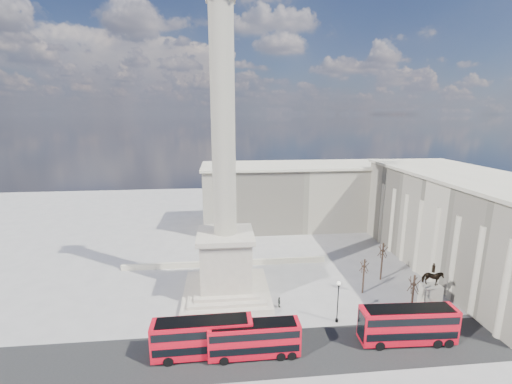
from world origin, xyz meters
The scene contains 17 objects.
ground centered at (0.00, 0.00, 0.00)m, with size 180.00×180.00×0.00m, color gray.
asphalt_road centered at (5.00, -10.00, 0.00)m, with size 120.00×9.00×0.01m, color #272727.
nelsons_column centered at (0.00, 5.00, 12.92)m, with size 14.00×14.00×49.85m.
balustrade_wall centered at (0.00, 16.00, 0.55)m, with size 40.00×0.60×1.10m, color beige.
building_east centered at (45.00, 10.00, 9.32)m, with size 19.00×46.00×18.60m.
building_northeast centered at (20.00, 40.00, 8.32)m, with size 51.00×17.00×16.60m.
red_bus_a centered at (-3.09, -9.77, 2.60)m, with size 12.26×3.03×4.96m.
red_bus_b centered at (3.20, -10.38, 2.40)m, with size 11.28×2.73×4.57m.
red_bus_c centered at (23.33, -9.85, 2.63)m, with size 12.48×3.41×5.02m.
victorian_lamp centered at (15.70, -4.50, 3.75)m, with size 0.55×0.55×6.37m.
equestrian_statue centered at (31.08, -2.44, 2.56)m, with size 3.54×2.65×7.49m.
bare_tree_near centered at (26.49, -5.17, 5.89)m, with size 1.71×1.71×7.47m.
bare_tree_mid centered at (22.73, 3.09, 5.01)m, with size 1.68×1.68×6.36m.
bare_tree_far centered at (27.92, 7.36, 5.81)m, with size 1.81×1.81×7.37m.
pedestrian_walking centered at (26.47, -6.50, 0.89)m, with size 0.65×0.43×1.78m, color black.
pedestrian_standing centered at (29.46, -5.28, 0.96)m, with size 0.93×0.72×1.91m, color black.
pedestrian_crossing centered at (8.06, 0.21, 0.84)m, with size 0.99×0.41×1.68m, color black.
Camera 1 is at (-0.37, -47.12, 29.28)m, focal length 24.00 mm.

